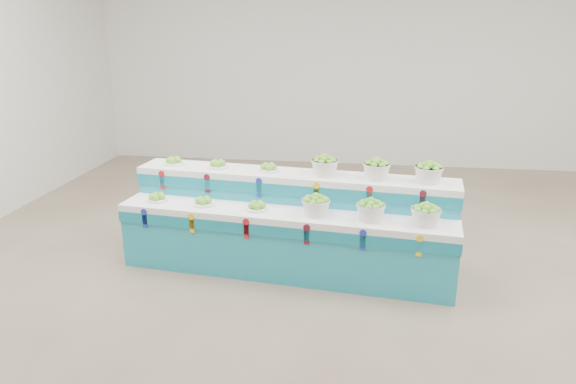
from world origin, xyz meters
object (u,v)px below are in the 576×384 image
at_px(display_stand, 288,224).
at_px(basket_upper_right, 429,172).
at_px(basket_lower_left, 316,205).
at_px(plate_upper_mid, 218,163).

height_order(display_stand, basket_upper_right, basket_upper_right).
bearing_deg(display_stand, basket_upper_right, 8.78).
bearing_deg(basket_upper_right, basket_lower_left, -164.33).
distance_m(plate_upper_mid, basket_upper_right, 2.30).
relative_size(display_stand, basket_upper_right, 12.49).
bearing_deg(basket_lower_left, basket_upper_right, 15.67).
bearing_deg(plate_upper_mid, display_stand, -20.67).
height_order(basket_lower_left, plate_upper_mid, plate_upper_mid).
distance_m(basket_lower_left, plate_upper_mid, 1.32).
height_order(plate_upper_mid, basket_upper_right, basket_upper_right).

